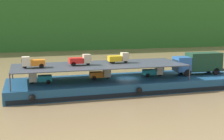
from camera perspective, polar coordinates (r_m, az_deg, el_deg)
The scene contains 10 objects.
ground_plane at distance 41.34m, azimuth 2.84°, elevation -3.56°, with size 400.00×400.00×0.00m, color olive.
cargo_barge at distance 41.15m, azimuth 2.86°, elevation -2.55°, with size 31.28×9.06×1.50m.
covered_lorry at distance 45.16m, azimuth 15.85°, elevation 1.33°, with size 7.90×2.47×3.10m.
cargo_rack at distance 39.63m, azimuth -2.32°, elevation 0.94°, with size 22.08×7.69×2.00m.
mini_truck_lower_stern at distance 38.50m, azimuth -13.27°, elevation -1.45°, with size 2.78×1.27×1.38m.
mini_truck_lower_aft at distance 40.19m, azimuth -2.17°, elevation -0.74°, with size 2.78×1.27×1.38m.
mini_truck_lower_mid at distance 42.39m, azimuth 7.66°, elevation -0.28°, with size 2.78×1.28×1.38m.
mini_truck_upper_stern at distance 38.00m, azimuth -14.51°, elevation 1.41°, with size 2.76×1.23×1.38m.
mini_truck_upper_mid at distance 39.06m, azimuth -5.93°, elevation 1.89°, with size 2.76×1.23×1.38m.
mini_truck_upper_fore at distance 40.85m, azimuth 1.26°, elevation 2.27°, with size 2.74×1.20×1.38m.
Camera 1 is at (-13.14, -38.05, 9.40)m, focal length 49.05 mm.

